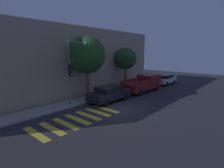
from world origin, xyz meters
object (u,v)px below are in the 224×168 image
traffic_light_pole (74,65)px  sedan_middle (165,79)px  tree_near_corner (87,55)px  sedan_near_corner (109,93)px  pickup_truck (143,83)px  tree_midblock (126,59)px

traffic_light_pole → sedan_middle: bearing=-4.9°
traffic_light_pole → tree_near_corner: (2.30, 1.00, 0.71)m
traffic_light_pole → sedan_near_corner: size_ratio=1.26×
sedan_near_corner → pickup_truck: size_ratio=0.75×
sedan_middle → tree_near_corner: tree_near_corner is taller
traffic_light_pole → tree_near_corner: 2.61m
pickup_truck → traffic_light_pole: bearing=171.9°
sedan_middle → sedan_near_corner: bearing=180.0°
tree_near_corner → tree_midblock: size_ratio=1.19×
pickup_truck → tree_midblock: size_ratio=1.14×
tree_midblock → sedan_near_corner: bearing=-157.6°
tree_midblock → traffic_light_pole: bearing=-173.3°
tree_near_corner → sedan_middle: bearing=-10.3°
sedan_near_corner → tree_near_corner: tree_near_corner is taller
pickup_truck → tree_near_corner: tree_near_corner is taller
sedan_near_corner → tree_near_corner: (-0.64, 2.27, 3.48)m
sedan_middle → traffic_light_pole: bearing=175.1°
sedan_near_corner → tree_midblock: size_ratio=0.85×
pickup_truck → tree_midblock: tree_midblock is taller
traffic_light_pole → tree_near_corner: size_ratio=0.91×
sedan_near_corner → tree_midblock: bearing=22.4°
pickup_truck → sedan_middle: bearing=-0.0°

